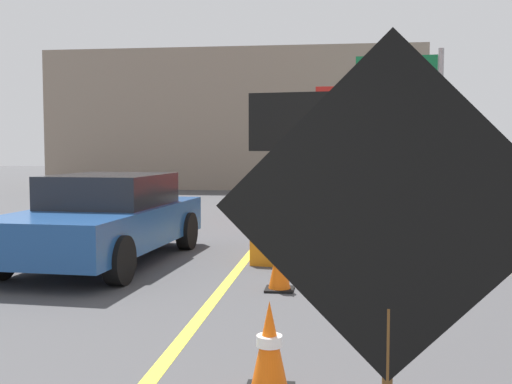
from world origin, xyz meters
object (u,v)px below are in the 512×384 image
at_px(pickup_car, 106,218).
at_px(highway_guide_sign, 415,98).
at_px(arrow_board_trailer, 296,229).
at_px(traffic_cone_mid_lane, 280,264).
at_px(box_truck, 368,152).
at_px(roadwork_sign, 390,218).
at_px(traffic_cone_near_sign, 269,348).

height_order(pickup_car, highway_guide_sign, highway_guide_sign).
xyz_separation_m(arrow_board_trailer, traffic_cone_mid_lane, (-0.07, -2.39, -0.14)).
xyz_separation_m(box_truck, pickup_car, (-4.43, -7.00, -1.02)).
relative_size(roadwork_sign, box_truck, 0.35).
bearing_deg(traffic_cone_mid_lane, highway_guide_sign, 75.84).
relative_size(pickup_car, traffic_cone_near_sign, 6.67).
distance_m(arrow_board_trailer, traffic_cone_mid_lane, 2.39).
bearing_deg(roadwork_sign, highway_guide_sign, 82.48).
distance_m(pickup_car, traffic_cone_mid_lane, 3.33).
bearing_deg(arrow_board_trailer, traffic_cone_near_sign, -88.54).
height_order(roadwork_sign, traffic_cone_near_sign, roadwork_sign).
height_order(box_truck, highway_guide_sign, highway_guide_sign).
distance_m(box_truck, traffic_cone_mid_lane, 8.88).
bearing_deg(traffic_cone_mid_lane, roadwork_sign, -79.09).
relative_size(roadwork_sign, pickup_car, 0.51).
relative_size(arrow_board_trailer, traffic_cone_near_sign, 3.91).
bearing_deg(box_truck, traffic_cone_near_sign, -96.39).
height_order(highway_guide_sign, traffic_cone_near_sign, highway_guide_sign).
relative_size(roadwork_sign, traffic_cone_mid_lane, 3.36).
bearing_deg(traffic_cone_mid_lane, pickup_car, 150.58).
relative_size(pickup_car, highway_guide_sign, 0.92).
distance_m(roadwork_sign, highway_guide_sign, 18.04).
height_order(traffic_cone_near_sign, traffic_cone_mid_lane, traffic_cone_mid_lane).
xyz_separation_m(roadwork_sign, highway_guide_sign, (2.35, 17.78, 1.95)).
relative_size(highway_guide_sign, traffic_cone_near_sign, 7.25).
bearing_deg(highway_guide_sign, box_truck, -111.65).
relative_size(box_truck, traffic_cone_near_sign, 9.68).
relative_size(roadwork_sign, highway_guide_sign, 0.47).
height_order(roadwork_sign, arrow_board_trailer, arrow_board_trailer).
xyz_separation_m(box_truck, highway_guide_sign, (1.72, 4.34, 1.71)).
xyz_separation_m(arrow_board_trailer, box_truck, (1.48, 6.24, 1.23)).
bearing_deg(box_truck, pickup_car, -122.33).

